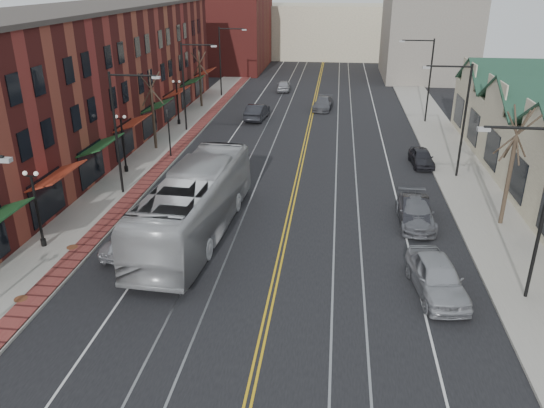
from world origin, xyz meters
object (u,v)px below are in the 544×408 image
(transit_bus, at_px, (195,204))
(parked_car_c, at_px, (416,212))
(parked_car_a, at_px, (437,277))
(parked_car_b, at_px, (415,211))
(parked_suv, at_px, (141,237))
(parked_car_d, at_px, (422,157))

(transit_bus, relative_size, parked_car_c, 2.78)
(transit_bus, bearing_deg, parked_car_a, 163.38)
(parked_car_b, height_order, parked_car_c, parked_car_c)
(transit_bus, height_order, parked_suv, transit_bus)
(parked_suv, distance_m, parked_car_c, 15.84)
(parked_car_c, xyz_separation_m, parked_car_d, (1.80, 10.84, -0.05))
(parked_car_a, distance_m, parked_car_b, 7.84)
(transit_bus, relative_size, parked_car_d, 3.53)
(parked_car_c, relative_size, parked_car_d, 1.27)
(transit_bus, distance_m, parked_car_b, 12.97)
(parked_car_a, height_order, parked_car_d, parked_car_a)
(transit_bus, bearing_deg, parked_car_b, -161.88)
(parked_car_d, bearing_deg, parked_car_c, -103.16)
(parked_suv, height_order, parked_car_b, parked_suv)
(parked_car_b, bearing_deg, parked_car_a, -85.20)
(parked_car_a, bearing_deg, parked_car_d, 76.68)
(parked_car_c, bearing_deg, parked_car_d, 80.27)
(parked_car_a, height_order, parked_car_c, parked_car_a)
(parked_suv, xyz_separation_m, parked_car_a, (15.00, -2.53, 0.13))
(parked_suv, relative_size, parked_car_b, 1.20)
(transit_bus, xyz_separation_m, parked_car_c, (12.50, 3.05, -1.20))
(transit_bus, xyz_separation_m, parked_car_d, (14.30, 13.89, -1.25))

